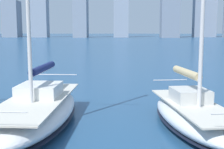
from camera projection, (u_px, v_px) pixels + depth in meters
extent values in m
cube|color=#919CAB|center=(121.00, 5.00, 162.20)|extent=(7.65, 9.60, 33.54)
cube|color=gray|center=(81.00, 0.00, 155.48)|extent=(6.87, 9.56, 37.20)
cube|color=gray|center=(12.00, 19.00, 163.38)|extent=(8.14, 8.48, 18.83)
ellipsoid|color=silver|center=(193.00, 117.00, 12.90)|extent=(3.49, 7.36, 1.01)
ellipsoid|color=black|center=(193.00, 124.00, 12.94)|extent=(3.50, 7.40, 0.10)
cube|color=beige|center=(194.00, 105.00, 12.82)|extent=(2.93, 6.46, 0.06)
cube|color=silver|center=(190.00, 95.00, 13.19)|extent=(1.65, 1.77, 0.55)
cylinder|color=silver|center=(186.00, 75.00, 13.60)|extent=(0.61, 2.95, 0.12)
cylinder|color=#C6B284|center=(186.00, 73.00, 13.59)|extent=(0.77, 2.75, 0.32)
cylinder|color=silver|center=(170.00, 80.00, 15.87)|extent=(1.74, 0.33, 0.04)
ellipsoid|color=white|center=(37.00, 113.00, 13.34)|extent=(3.00, 8.60, 1.12)
ellipsoid|color=black|center=(37.00, 120.00, 13.38)|extent=(3.01, 8.65, 0.10)
cube|color=beige|center=(36.00, 100.00, 13.25)|extent=(2.47, 7.57, 0.06)
cube|color=silver|center=(39.00, 90.00, 13.71)|extent=(1.75, 1.91, 0.55)
cylinder|color=silver|center=(43.00, 71.00, 14.24)|extent=(0.17, 3.60, 0.12)
cylinder|color=navy|center=(43.00, 68.00, 14.22)|extent=(0.37, 3.31, 0.32)
cylinder|color=silver|center=(57.00, 75.00, 16.98)|extent=(2.16, 0.07, 0.04)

